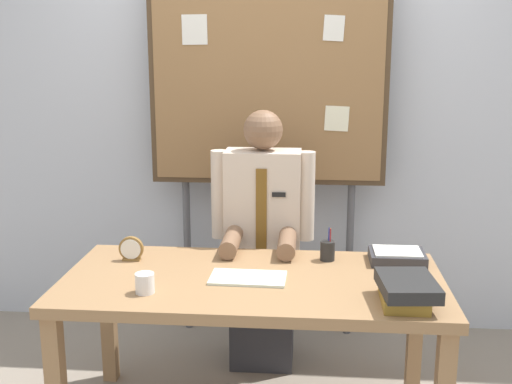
{
  "coord_description": "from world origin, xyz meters",
  "views": [
    {
      "loc": [
        0.24,
        -2.66,
        1.74
      ],
      "look_at": [
        0.0,
        0.19,
        1.08
      ],
      "focal_mm": 44.53,
      "sensor_mm": 36.0,
      "label": 1
    }
  ],
  "objects_px": {
    "bulletin_board": "(268,84)",
    "open_notebook": "(248,278)",
    "desk": "(252,295)",
    "book_stack": "(406,290)",
    "paper_tray": "(397,256)",
    "coffee_mug": "(145,283)",
    "pen_holder": "(328,250)",
    "person": "(263,250)",
    "desk_clock": "(131,250)"
  },
  "relations": [
    {
      "from": "desk",
      "to": "paper_tray",
      "type": "distance_m",
      "value": 0.73
    },
    {
      "from": "desk_clock",
      "to": "desk",
      "type": "bearing_deg",
      "value": -16.96
    },
    {
      "from": "paper_tray",
      "to": "open_notebook",
      "type": "bearing_deg",
      "value": -157.22
    },
    {
      "from": "open_notebook",
      "to": "coffee_mug",
      "type": "distance_m",
      "value": 0.46
    },
    {
      "from": "person",
      "to": "pen_holder",
      "type": "bearing_deg",
      "value": -45.17
    },
    {
      "from": "pen_holder",
      "to": "book_stack",
      "type": "bearing_deg",
      "value": -59.27
    },
    {
      "from": "pen_holder",
      "to": "person",
      "type": "bearing_deg",
      "value": 134.83
    },
    {
      "from": "person",
      "to": "paper_tray",
      "type": "height_order",
      "value": "person"
    },
    {
      "from": "desk",
      "to": "pen_holder",
      "type": "height_order",
      "value": "pen_holder"
    },
    {
      "from": "pen_holder",
      "to": "paper_tray",
      "type": "xyz_separation_m",
      "value": [
        0.33,
        0.0,
        -0.02
      ]
    },
    {
      "from": "person",
      "to": "bulletin_board",
      "type": "relative_size",
      "value": 0.66
    },
    {
      "from": "book_stack",
      "to": "person",
      "type": "bearing_deg",
      "value": 127.08
    },
    {
      "from": "bulletin_board",
      "to": "book_stack",
      "type": "height_order",
      "value": "bulletin_board"
    },
    {
      "from": "open_notebook",
      "to": "desk",
      "type": "bearing_deg",
      "value": 47.94
    },
    {
      "from": "bulletin_board",
      "to": "open_notebook",
      "type": "distance_m",
      "value": 1.28
    },
    {
      "from": "open_notebook",
      "to": "paper_tray",
      "type": "bearing_deg",
      "value": 22.78
    },
    {
      "from": "bulletin_board",
      "to": "pen_holder",
      "type": "xyz_separation_m",
      "value": [
        0.34,
        -0.71,
        -0.75
      ]
    },
    {
      "from": "book_stack",
      "to": "paper_tray",
      "type": "bearing_deg",
      "value": 86.4
    },
    {
      "from": "bulletin_board",
      "to": "pen_holder",
      "type": "relative_size",
      "value": 13.48
    },
    {
      "from": "person",
      "to": "open_notebook",
      "type": "height_order",
      "value": "person"
    },
    {
      "from": "open_notebook",
      "to": "desk_clock",
      "type": "xyz_separation_m",
      "value": [
        -0.58,
        0.2,
        0.05
      ]
    },
    {
      "from": "desk_clock",
      "to": "paper_tray",
      "type": "xyz_separation_m",
      "value": [
        1.27,
        0.09,
        -0.03
      ]
    },
    {
      "from": "bulletin_board",
      "to": "coffee_mug",
      "type": "xyz_separation_m",
      "value": [
        -0.43,
        -1.19,
        -0.75
      ]
    },
    {
      "from": "desk",
      "to": "open_notebook",
      "type": "height_order",
      "value": "open_notebook"
    },
    {
      "from": "desk",
      "to": "open_notebook",
      "type": "bearing_deg",
      "value": -132.06
    },
    {
      "from": "desk",
      "to": "paper_tray",
      "type": "height_order",
      "value": "paper_tray"
    },
    {
      "from": "coffee_mug",
      "to": "pen_holder",
      "type": "distance_m",
      "value": 0.91
    },
    {
      "from": "person",
      "to": "open_notebook",
      "type": "bearing_deg",
      "value": -91.64
    },
    {
      "from": "bulletin_board",
      "to": "book_stack",
      "type": "xyz_separation_m",
      "value": [
        0.64,
        -1.22,
        -0.74
      ]
    },
    {
      "from": "desk_clock",
      "to": "book_stack",
      "type": "bearing_deg",
      "value": -18.69
    },
    {
      "from": "open_notebook",
      "to": "pen_holder",
      "type": "bearing_deg",
      "value": 38.87
    },
    {
      "from": "open_notebook",
      "to": "desk_clock",
      "type": "distance_m",
      "value": 0.62
    },
    {
      "from": "desk",
      "to": "open_notebook",
      "type": "distance_m",
      "value": 0.09
    },
    {
      "from": "open_notebook",
      "to": "paper_tray",
      "type": "distance_m",
      "value": 0.75
    },
    {
      "from": "desk",
      "to": "pen_holder",
      "type": "distance_m",
      "value": 0.45
    },
    {
      "from": "book_stack",
      "to": "coffee_mug",
      "type": "xyz_separation_m",
      "value": [
        -1.07,
        0.02,
        -0.01
      ]
    },
    {
      "from": "open_notebook",
      "to": "pen_holder",
      "type": "relative_size",
      "value": 2.09
    },
    {
      "from": "person",
      "to": "bulletin_board",
      "type": "bearing_deg",
      "value": 89.99
    },
    {
      "from": "desk_clock",
      "to": "paper_tray",
      "type": "height_order",
      "value": "desk_clock"
    },
    {
      "from": "person",
      "to": "paper_tray",
      "type": "xyz_separation_m",
      "value": [
        0.67,
        -0.34,
        0.1
      ]
    },
    {
      "from": "bulletin_board",
      "to": "desk_clock",
      "type": "distance_m",
      "value": 1.24
    },
    {
      "from": "book_stack",
      "to": "coffee_mug",
      "type": "distance_m",
      "value": 1.07
    },
    {
      "from": "person",
      "to": "bulletin_board",
      "type": "height_order",
      "value": "bulletin_board"
    },
    {
      "from": "person",
      "to": "book_stack",
      "type": "xyz_separation_m",
      "value": [
        0.64,
        -0.84,
        0.13
      ]
    },
    {
      "from": "person",
      "to": "book_stack",
      "type": "distance_m",
      "value": 1.07
    },
    {
      "from": "open_notebook",
      "to": "coffee_mug",
      "type": "relative_size",
      "value": 3.93
    },
    {
      "from": "bulletin_board",
      "to": "open_notebook",
      "type": "relative_size",
      "value": 6.44
    },
    {
      "from": "bulletin_board",
      "to": "coffee_mug",
      "type": "height_order",
      "value": "bulletin_board"
    },
    {
      "from": "desk",
      "to": "book_stack",
      "type": "height_order",
      "value": "book_stack"
    },
    {
      "from": "book_stack",
      "to": "pen_holder",
      "type": "relative_size",
      "value": 1.93
    }
  ]
}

